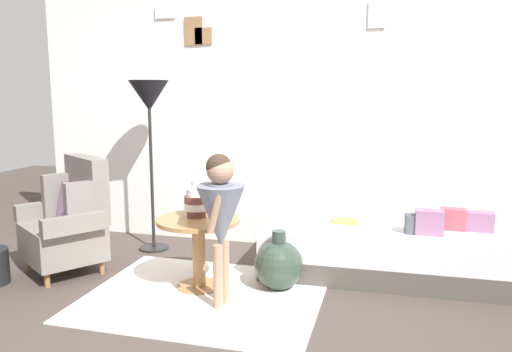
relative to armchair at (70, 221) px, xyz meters
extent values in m
plane|color=#423833|center=(1.41, -0.72, -0.44)|extent=(12.00, 12.00, 0.00)
cube|color=silver|center=(1.41, 1.23, 0.86)|extent=(4.80, 0.10, 2.60)
cube|color=white|center=(2.41, 1.18, 1.74)|extent=(0.15, 0.02, 0.23)
cube|color=silver|center=(2.41, 1.17, 1.74)|extent=(0.12, 0.01, 0.18)
cube|color=olive|center=(0.68, 1.18, 1.66)|extent=(0.18, 0.02, 0.27)
cube|color=silver|center=(0.68, 1.17, 1.66)|extent=(0.14, 0.01, 0.21)
cube|color=olive|center=(0.78, 1.18, 1.61)|extent=(0.17, 0.02, 0.16)
cube|color=slate|center=(0.78, 1.17, 1.61)|extent=(0.14, 0.01, 0.12)
cube|color=white|center=(0.38, 1.18, 1.84)|extent=(0.21, 0.02, 0.12)
cube|color=#96968F|center=(0.38, 1.17, 1.84)|extent=(0.17, 0.01, 0.09)
cube|color=silver|center=(1.29, -0.23, -0.43)|extent=(1.72, 1.42, 0.01)
cylinder|color=olive|center=(-0.36, -0.11, -0.38)|extent=(0.04, 0.04, 0.12)
cylinder|color=olive|center=(0.03, -0.38, -0.38)|extent=(0.04, 0.04, 0.12)
cylinder|color=olive|center=(-0.11, 0.26, -0.38)|extent=(0.04, 0.04, 0.12)
cylinder|color=olive|center=(0.29, -0.01, -0.38)|extent=(0.04, 0.04, 0.12)
cube|color=slate|center=(-0.04, -0.06, -0.17)|extent=(0.81, 0.80, 0.30)
cube|color=slate|center=(0.09, 0.13, 0.26)|extent=(0.58, 0.45, 0.55)
cube|color=slate|center=(-0.20, 0.17, 0.17)|extent=(0.24, 0.30, 0.39)
cube|color=slate|center=(0.23, -0.12, 0.17)|extent=(0.24, 0.30, 0.39)
cube|color=slate|center=(-0.32, 0.11, 0.05)|extent=(0.36, 0.47, 0.14)
cube|color=slate|center=(0.22, -0.26, 0.05)|extent=(0.36, 0.47, 0.14)
cube|color=gray|center=(0.02, 0.02, 0.14)|extent=(0.39, 0.34, 0.33)
cube|color=#4C4742|center=(2.53, 0.57, -0.35)|extent=(1.91, 0.82, 0.18)
cube|color=silver|center=(2.53, 0.57, -0.15)|extent=(1.91, 0.82, 0.22)
cube|color=gray|center=(3.30, 0.70, 0.04)|extent=(0.22, 0.13, 0.16)
cube|color=#D64C56|center=(3.09, 0.69, 0.05)|extent=(0.20, 0.13, 0.17)
cube|color=gray|center=(2.90, 0.49, 0.06)|extent=(0.21, 0.12, 0.20)
cube|color=#474C56|center=(2.80, 0.50, 0.03)|extent=(0.18, 0.14, 0.15)
cylinder|color=#9E7042|center=(1.19, -0.08, -0.43)|extent=(0.35, 0.35, 0.02)
cylinder|color=#9E7042|center=(1.19, -0.08, -0.17)|extent=(0.10, 0.10, 0.50)
cylinder|color=#9E7042|center=(1.19, -0.08, 0.10)|extent=(0.64, 0.64, 0.03)
cylinder|color=brown|center=(1.15, -0.02, 0.14)|extent=(0.15, 0.15, 0.06)
cylinder|color=silver|center=(1.15, -0.02, 0.20)|extent=(0.19, 0.19, 0.06)
cylinder|color=brown|center=(1.15, -0.02, 0.25)|extent=(0.19, 0.19, 0.06)
cylinder|color=silver|center=(1.15, -0.02, 0.31)|extent=(0.15, 0.15, 0.06)
cylinder|color=silver|center=(1.15, -0.02, 0.36)|extent=(0.07, 0.07, 0.06)
cylinder|color=black|center=(0.40, 0.74, -0.43)|extent=(0.28, 0.28, 0.02)
cylinder|color=black|center=(0.40, 0.74, 0.34)|extent=(0.03, 0.03, 1.52)
cone|color=black|center=(0.40, 0.74, 1.04)|extent=(0.37, 0.37, 0.28)
cylinder|color=#A37A60|center=(1.46, -0.41, -0.21)|extent=(0.07, 0.07, 0.47)
cylinder|color=#A37A60|center=(1.47, -0.31, -0.21)|extent=(0.07, 0.07, 0.47)
cone|color=slate|center=(1.47, -0.36, 0.22)|extent=(0.34, 0.34, 0.44)
cylinder|color=slate|center=(1.47, -0.36, 0.36)|extent=(0.17, 0.17, 0.17)
cylinder|color=#A37A60|center=(1.47, -0.49, 0.28)|extent=(0.13, 0.07, 0.30)
cylinder|color=#A37A60|center=(1.50, -0.25, 0.28)|extent=(0.13, 0.07, 0.30)
sphere|color=#A37A60|center=(1.47, -0.36, 0.54)|extent=(0.19, 0.19, 0.19)
sphere|color=#38281E|center=(1.46, -0.36, 0.57)|extent=(0.18, 0.18, 0.18)
cube|color=#9B9F49|center=(2.23, 0.69, -0.02)|extent=(0.23, 0.17, 0.03)
sphere|color=#2D3D33|center=(1.79, 0.06, -0.25)|extent=(0.38, 0.38, 0.38)
cylinder|color=#2D3D33|center=(1.79, 0.06, -0.02)|extent=(0.11, 0.11, 0.09)
camera|label=1|loc=(2.58, -3.58, 1.07)|focal=35.46mm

